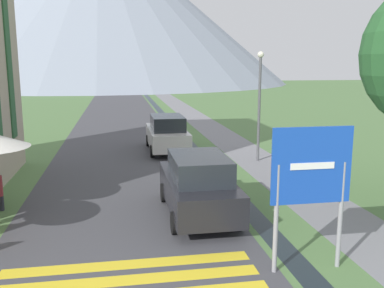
{
  "coord_description": "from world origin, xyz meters",
  "views": [
    {
      "loc": [
        -2.62,
        -3.73,
        4.4
      ],
      "look_at": [
        -0.24,
        10.0,
        1.75
      ],
      "focal_mm": 40.0,
      "sensor_mm": 36.0,
      "label": 1
    }
  ],
  "objects": [
    {
      "name": "footpath",
      "position": [
        3.6,
        30.0,
        0.0
      ],
      "size": [
        2.2,
        60.0,
        0.01
      ],
      "color": "slate",
      "rests_on": "ground_plane"
    },
    {
      "name": "drainage_channel",
      "position": [
        1.2,
        30.0,
        0.0
      ],
      "size": [
        0.6,
        60.0,
        0.0
      ],
      "color": "black",
      "rests_on": "ground_plane"
    },
    {
      "name": "parked_car_far",
      "position": [
        -0.24,
        17.38,
        0.91
      ],
      "size": [
        1.91,
        4.55,
        1.82
      ],
      "color": "silver",
      "rests_on": "ground_plane"
    },
    {
      "name": "road",
      "position": [
        -2.5,
        30.0,
        0.0
      ],
      "size": [
        6.4,
        60.0,
        0.01
      ],
      "color": "#424247",
      "rests_on": "ground_plane"
    },
    {
      "name": "streetlamp",
      "position": [
        3.6,
        14.55,
        2.92
      ],
      "size": [
        0.28,
        0.28,
        4.9
      ],
      "color": "#515156",
      "rests_on": "ground_plane"
    },
    {
      "name": "parked_car_near",
      "position": [
        -0.4,
        8.03,
        0.91
      ],
      "size": [
        1.91,
        4.33,
        1.82
      ],
      "color": "black",
      "rests_on": "ground_plane"
    },
    {
      "name": "road_sign",
      "position": [
        1.29,
        4.31,
        2.03
      ],
      "size": [
        1.75,
        0.11,
        3.13
      ],
      "color": "gray",
      "rests_on": "ground_plane"
    },
    {
      "name": "mountain_distant",
      "position": [
        -5.5,
        95.88,
        16.86
      ],
      "size": [
        80.5,
        80.5,
        33.72
      ],
      "color": "gray",
      "rests_on": "ground_plane"
    },
    {
      "name": "ground_plane",
      "position": [
        0.0,
        20.0,
        0.0
      ],
      "size": [
        160.0,
        160.0,
        0.0
      ],
      "primitive_type": "plane",
      "color": "#517542"
    }
  ]
}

